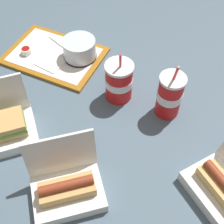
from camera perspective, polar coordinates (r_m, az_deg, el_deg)
name	(u,v)px	position (r m, az deg, el deg)	size (l,w,h in m)	color
ground_plane	(120,124)	(1.04, 1.38, -2.18)	(3.20, 3.20, 0.00)	#4C6070
food_tray	(55,56)	(1.28, -10.46, 10.11)	(0.39, 0.29, 0.01)	#A56619
cake_container	(79,49)	(1.23, -5.97, 11.34)	(0.13, 0.13, 0.08)	black
ketchup_cup	(26,51)	(1.30, -15.43, 10.75)	(0.04, 0.04, 0.02)	white
napkin_stack	(52,61)	(1.25, -10.96, 9.08)	(0.10, 0.10, 0.00)	white
plastic_fork	(58,42)	(1.33, -9.86, 12.45)	(0.11, 0.01, 0.01)	white
clamshell_hotdog_right	(68,188)	(0.89, -8.04, -13.66)	(0.25, 0.25, 0.18)	white
clamshell_sandwich_left	(6,127)	(1.04, -18.84, -2.68)	(0.24, 0.24, 0.19)	white
soda_cup_right	(170,95)	(1.03, 10.49, 3.02)	(0.09, 0.09, 0.22)	red
soda_cup_front	(119,81)	(1.07, 1.27, 5.66)	(0.10, 0.10, 0.21)	red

